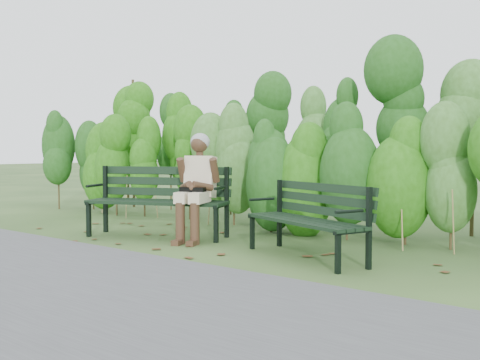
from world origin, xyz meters
The scene contains 7 objects.
ground centered at (0.00, 0.00, 0.00)m, with size 80.00×80.00×0.00m, color #2E4A21.
footpath centered at (0.00, -2.20, 0.01)m, with size 60.00×2.50×0.01m, color #474749.
hedge_band centered at (0.00, 1.86, 1.26)m, with size 11.04×1.67×2.42m.
leaf_litter centered at (-0.01, -0.24, 0.00)m, with size 5.99×2.25×0.01m.
bench_left centered at (-1.10, 0.08, 0.53)m, with size 1.88×1.23×0.90m.
bench_right centered at (1.19, 0.04, 0.45)m, with size 1.61×1.02×0.77m.
seated_woman centered at (-0.51, 0.13, 0.74)m, with size 0.62×0.83×1.32m.
Camera 1 is at (4.22, -4.89, 1.10)m, focal length 42.00 mm.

